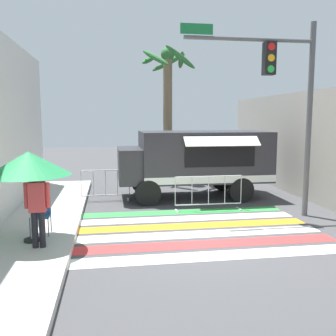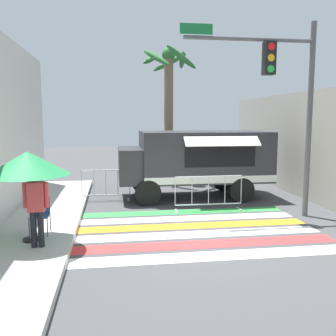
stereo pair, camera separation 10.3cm
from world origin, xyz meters
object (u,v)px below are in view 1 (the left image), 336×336
object	(u,v)px
food_truck	(192,158)
patio_umbrella	(28,164)
traffic_signal_pole	(286,88)
palm_tree	(167,95)
vendor_person	(37,204)
folding_chair	(41,212)
barricade_front	(209,193)
barricade_side	(105,186)

from	to	relation	value
food_truck	patio_umbrella	distance (m)	6.78
traffic_signal_pole	patio_umbrella	distance (m)	7.22
food_truck	patio_umbrella	bearing A→B (deg)	-134.51
traffic_signal_pole	palm_tree	world-z (taller)	palm_tree
vendor_person	traffic_signal_pole	bearing A→B (deg)	28.72
folding_chair	palm_tree	world-z (taller)	palm_tree
barricade_front	palm_tree	bearing A→B (deg)	95.01
patio_umbrella	vendor_person	xyz separation A→B (m)	(0.23, -0.44, -0.81)
food_truck	barricade_front	world-z (taller)	food_truck
palm_tree	traffic_signal_pole	bearing A→B (deg)	-69.76
traffic_signal_pole	vendor_person	xyz separation A→B (m)	(-6.53, -2.18, -2.64)
food_truck	folding_chair	bearing A→B (deg)	-137.48
patio_umbrella	vendor_person	world-z (taller)	patio_umbrella
barricade_side	folding_chair	bearing A→B (deg)	-109.55
patio_umbrella	vendor_person	distance (m)	0.95
vendor_person	barricade_side	bearing A→B (deg)	85.60
traffic_signal_pole	palm_tree	distance (m)	6.98
food_truck	traffic_signal_pole	world-z (taller)	traffic_signal_pole
food_truck	palm_tree	bearing A→B (deg)	96.49
traffic_signal_pole	vendor_person	distance (m)	7.38
barricade_front	barricade_side	size ratio (longest dim) A/B	1.27
patio_umbrella	folding_chair	size ratio (longest dim) A/B	2.38
patio_umbrella	barricade_side	size ratio (longest dim) A/B	1.19
patio_umbrella	folding_chair	world-z (taller)	patio_umbrella
traffic_signal_pole	folding_chair	world-z (taller)	traffic_signal_pole
barricade_front	palm_tree	xyz separation A→B (m)	(-0.48, 5.47, 3.40)
folding_chair	barricade_side	distance (m)	4.43
traffic_signal_pole	palm_tree	size ratio (longest dim) A/B	0.94
traffic_signal_pole	patio_umbrella	xyz separation A→B (m)	(-6.76, -1.74, -1.83)
folding_chair	vendor_person	xyz separation A→B (m)	(0.12, -1.02, 0.44)
barricade_front	palm_tree	distance (m)	6.45
barricade_front	barricade_side	world-z (taller)	same
folding_chair	barricade_front	bearing A→B (deg)	14.22
food_truck	barricade_front	bearing A→B (deg)	-87.55
patio_umbrella	palm_tree	xyz separation A→B (m)	(4.35, 8.28, 2.03)
folding_chair	barricade_side	xyz separation A→B (m)	(1.48, 4.17, -0.14)
traffic_signal_pole	vendor_person	size ratio (longest dim) A/B	3.37
vendor_person	palm_tree	size ratio (longest dim) A/B	0.28
vendor_person	folding_chair	bearing A→B (deg)	107.14
food_truck	folding_chair	distance (m)	6.34
traffic_signal_pole	barricade_front	world-z (taller)	traffic_signal_pole
folding_chair	barricade_side	size ratio (longest dim) A/B	0.50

